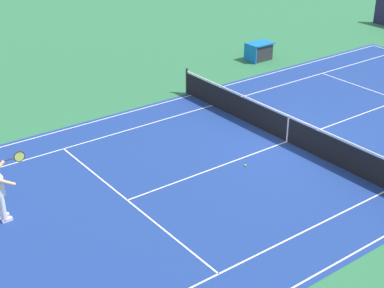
{
  "coord_description": "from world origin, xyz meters",
  "views": [
    {
      "loc": [
        13.46,
        12.46,
        8.72
      ],
      "look_at": [
        3.84,
        -0.34,
        0.9
      ],
      "focal_mm": 54.52,
      "sensor_mm": 36.0,
      "label": 1
    }
  ],
  "objects_px": {
    "tennis_net": "(288,129)",
    "tennis_player_near": "(0,190)",
    "equipment_cart_tarped": "(259,51)",
    "tennis_ball": "(245,165)"
  },
  "relations": [
    {
      "from": "tennis_player_near",
      "to": "tennis_ball",
      "type": "relative_size",
      "value": 25.71
    },
    {
      "from": "tennis_net",
      "to": "tennis_ball",
      "type": "relative_size",
      "value": 177.27
    },
    {
      "from": "tennis_ball",
      "to": "equipment_cart_tarped",
      "type": "distance_m",
      "value": 11.02
    },
    {
      "from": "tennis_net",
      "to": "tennis_player_near",
      "type": "distance_m",
      "value": 9.64
    },
    {
      "from": "tennis_player_near",
      "to": "equipment_cart_tarped",
      "type": "bearing_deg",
      "value": -157.69
    },
    {
      "from": "tennis_player_near",
      "to": "equipment_cart_tarped",
      "type": "relative_size",
      "value": 1.36
    },
    {
      "from": "tennis_net",
      "to": "tennis_ball",
      "type": "distance_m",
      "value": 2.44
    },
    {
      "from": "tennis_net",
      "to": "tennis_ball",
      "type": "xyz_separation_m",
      "value": [
        2.34,
        0.48,
        -0.46
      ]
    },
    {
      "from": "tennis_player_near",
      "to": "tennis_ball",
      "type": "height_order",
      "value": "tennis_player_near"
    },
    {
      "from": "tennis_ball",
      "to": "equipment_cart_tarped",
      "type": "bearing_deg",
      "value": -134.98
    }
  ]
}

